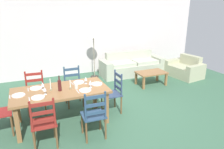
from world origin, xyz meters
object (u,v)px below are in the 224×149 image
at_px(dining_chair_near_left, 44,123).
at_px(wine_glass_near_right, 90,83).
at_px(dining_table, 61,94).
at_px(dining_chair_head_east, 113,92).
at_px(coffee_cup_primary, 76,87).
at_px(dining_chair_far_left, 36,92).
at_px(wine_glass_far_right, 86,79).
at_px(dining_chair_near_right, 94,115).
at_px(wine_glass_near_left, 45,89).
at_px(couch, 132,66).
at_px(wine_bottle, 60,85).
at_px(standing_lamp, 93,36).
at_px(coffee_table, 151,74).
at_px(armchair_upholstered, 185,69).
at_px(wine_glass_far_left, 43,85).
at_px(dining_chair_far_right, 73,86).

relative_size(dining_chair_near_left, wine_glass_near_right, 5.96).
xyz_separation_m(dining_table, dining_chair_head_east, (1.19, 0.03, -0.19)).
bearing_deg(coffee_cup_primary, dining_chair_near_left, -139.27).
relative_size(dining_chair_far_left, wine_glass_far_right, 5.96).
xyz_separation_m(dining_chair_near_right, coffee_cup_primary, (-0.14, 0.70, 0.32)).
xyz_separation_m(wine_glass_near_right, wine_glass_far_right, (-0.02, 0.26, 0.00)).
xyz_separation_m(dining_chair_near_right, wine_glass_far_right, (0.12, 0.91, 0.38)).
height_order(wine_glass_near_left, couch, wine_glass_near_left).
bearing_deg(wine_bottle, wine_glass_near_right, -7.23).
height_order(dining_chair_head_east, standing_lamp, standing_lamp).
bearing_deg(dining_chair_near_right, coffee_table, 38.12).
height_order(dining_table, couch, couch).
height_order(wine_glass_near_left, coffee_cup_primary, wine_glass_near_left).
distance_m(wine_glass_near_left, coffee_table, 3.56).
relative_size(wine_glass_near_right, couch, 0.07).
height_order(dining_chair_near_right, armchair_upholstered, dining_chair_near_right).
distance_m(wine_glass_near_left, couch, 4.15).
xyz_separation_m(dining_table, wine_glass_far_right, (0.57, 0.13, 0.20)).
distance_m(wine_glass_far_left, coffee_table, 3.48).
relative_size(dining_chair_far_right, dining_chair_head_east, 1.00).
distance_m(dining_chair_far_left, couch, 3.77).
xyz_separation_m(dining_chair_far_right, wine_glass_near_left, (-0.74, -0.92, 0.38)).
height_order(dining_chair_far_left, dining_chair_far_right, same).
bearing_deg(couch, dining_chair_far_right, -146.99).
xyz_separation_m(dining_chair_near_right, dining_chair_far_left, (-0.90, 1.52, 0.00)).
relative_size(dining_chair_near_right, standing_lamp, 0.59).
xyz_separation_m(dining_chair_head_east, coffee_table, (1.77, 1.15, -0.12)).
bearing_deg(wine_glass_near_right, dining_table, 167.44).
height_order(dining_table, wine_glass_near_left, wine_glass_near_left).
relative_size(wine_glass_far_left, armchair_upholstered, 0.13).
relative_size(dining_chair_near_right, coffee_table, 1.07).
bearing_deg(dining_chair_far_right, wine_glass_near_left, -128.70).
height_order(wine_glass_near_left, wine_glass_far_right, same).
distance_m(coffee_cup_primary, coffee_table, 2.97).
height_order(wine_glass_far_left, coffee_cup_primary, wine_glass_far_left).
distance_m(wine_bottle, wine_glass_near_left, 0.31).
bearing_deg(dining_chair_near_right, wine_glass_far_right, 82.32).
height_order(coffee_cup_primary, coffee_table, coffee_cup_primary).
xyz_separation_m(wine_glass_near_left, standing_lamp, (1.88, 2.73, 0.55)).
xyz_separation_m(wine_glass_far_right, coffee_cup_primary, (-0.27, -0.22, -0.07)).
bearing_deg(wine_glass_far_left, wine_glass_near_left, -87.45).
relative_size(dining_chair_near_left, coffee_table, 1.07).
bearing_deg(wine_glass_near_left, standing_lamp, 55.42).
relative_size(wine_glass_far_left, standing_lamp, 0.10).
bearing_deg(wine_glass_far_left, wine_bottle, -31.04).
bearing_deg(dining_table, wine_glass_near_right, -12.56).
bearing_deg(wine_glass_near_right, dining_chair_head_east, 15.41).
relative_size(dining_chair_far_left, armchair_upholstered, 0.76).
distance_m(dining_chair_near_right, coffee_cup_primary, 0.78).
height_order(dining_chair_near_left, coffee_table, dining_chair_near_left).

